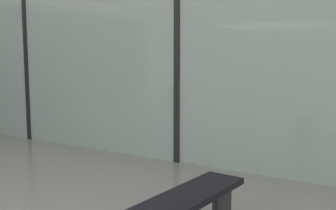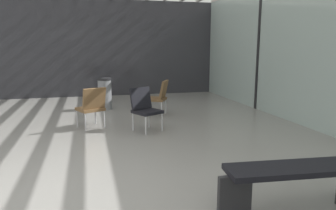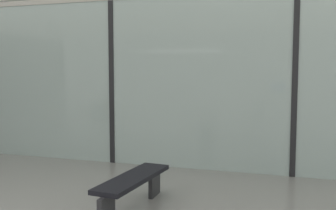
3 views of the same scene
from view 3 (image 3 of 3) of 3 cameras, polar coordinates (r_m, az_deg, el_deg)
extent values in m
cube|color=#A3B7B2|center=(7.92, -8.15, 3.25)|extent=(14.00, 0.08, 3.25)
cube|color=black|center=(7.92, -8.15, 3.25)|extent=(0.10, 0.12, 3.25)
cube|color=black|center=(7.13, 18.12, 2.84)|extent=(0.10, 0.12, 3.25)
ellipsoid|color=#B2BCD6|center=(12.43, -2.06, 6.12)|extent=(11.87, 4.19, 4.19)
sphere|color=gray|center=(15.17, -21.97, 5.57)|extent=(2.31, 2.31, 2.31)
sphere|color=black|center=(12.30, -19.83, 7.30)|extent=(0.28, 0.28, 0.28)
sphere|color=black|center=(11.78, -16.32, 7.51)|extent=(0.28, 0.28, 0.28)
sphere|color=black|center=(11.30, -12.50, 7.70)|extent=(0.28, 0.28, 0.28)
sphere|color=black|center=(10.88, -8.36, 7.87)|extent=(0.28, 0.28, 0.28)
cube|color=black|center=(5.29, -5.15, -10.68)|extent=(0.54, 1.53, 0.06)
cube|color=#262628|center=(5.93, -2.01, -11.27)|extent=(0.06, 0.36, 0.41)
camera|label=1|loc=(1.81, 4.74, -1.44)|focal=41.87mm
camera|label=2|loc=(2.70, 31.57, 0.38)|focal=33.39mm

